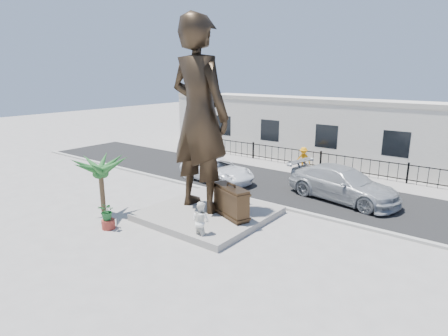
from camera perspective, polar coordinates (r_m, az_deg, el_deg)
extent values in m
plane|color=#9E9991|center=(16.14, -4.40, -9.35)|extent=(100.00, 100.00, 0.00)
cube|color=black|center=(22.34, 9.46, -2.68)|extent=(40.00, 7.00, 0.01)
cube|color=#A5A399|center=(19.45, 4.53, -4.95)|extent=(40.00, 0.25, 0.12)
cube|color=#9E9991|center=(25.81, 13.71, -0.56)|extent=(40.00, 2.50, 0.02)
cube|color=gray|center=(17.43, -2.32, -6.94)|extent=(5.20, 5.20, 0.30)
cube|color=black|center=(26.38, 14.50, 1.04)|extent=(22.00, 0.10, 1.20)
cube|color=silver|center=(29.94, 17.92, 5.47)|extent=(28.00, 7.00, 4.40)
imported|color=black|center=(16.83, -3.77, 7.96)|extent=(3.25, 2.22, 8.62)
cube|color=#342416|center=(16.40, 1.08, -5.17)|extent=(2.07, 1.31, 1.39)
imported|color=white|center=(14.86, -3.56, -8.09)|extent=(0.80, 0.63, 1.62)
imported|color=white|center=(22.79, -1.07, -0.31)|extent=(5.28, 3.01, 1.39)
imported|color=#A4A7A8|center=(20.38, 17.66, -2.32)|extent=(6.23, 3.41, 1.71)
imported|color=orange|center=(25.81, 11.99, 1.38)|extent=(1.05, 0.64, 1.59)
cylinder|color=#9A3428|center=(16.87, -17.20, -8.17)|extent=(0.56, 0.56, 0.40)
imported|color=#1D5C26|center=(16.66, -17.35, -6.29)|extent=(0.87, 0.82, 0.78)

